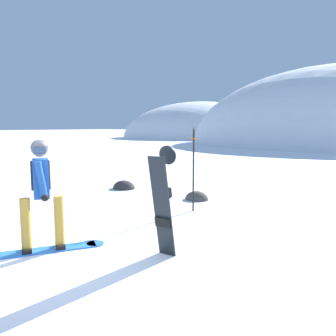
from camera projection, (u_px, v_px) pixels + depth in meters
The scene contains 7 objects.
ground_plane at pixel (43, 266), 4.68m from camera, with size 300.00×300.00×0.00m, color white.
ridge_peak_far at pixel (200, 138), 56.82m from camera, with size 26.50×23.85×11.82m.
snowboarder_main at pixel (41, 192), 5.14m from camera, with size 1.16×1.57×1.71m.
spare_snowboard at pixel (163, 202), 4.89m from camera, with size 0.28×0.33×1.64m.
piste_marker_near at pixel (193, 163), 7.57m from camera, with size 0.20×0.20×1.90m.
rock_dark at pixel (197, 200), 8.89m from camera, with size 0.63×0.54×0.44m.
rock_mid at pixel (124, 189), 10.45m from camera, with size 0.72×0.62×0.51m.
Camera 1 is at (3.93, -2.75, 1.91)m, focal length 36.35 mm.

